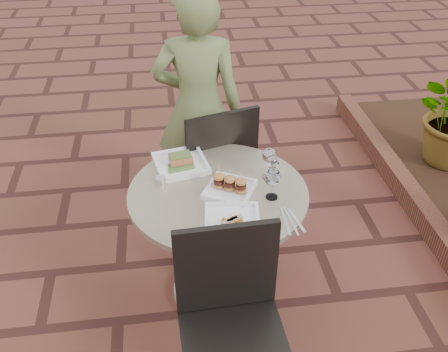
{
  "coord_description": "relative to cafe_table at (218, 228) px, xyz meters",
  "views": [
    {
      "loc": [
        -0.08,
        -2.24,
        2.23
      ],
      "look_at": [
        0.19,
        -0.28,
        0.82
      ],
      "focal_mm": 40.0,
      "sensor_mm": 36.0,
      "label": 1
    }
  ],
  "objects": [
    {
      "name": "ground",
      "position": [
        -0.16,
        0.28,
        -0.48
      ],
      "size": [
        60.0,
        60.0,
        0.0
      ],
      "primitive_type": "plane",
      "color": "#5A2A23",
      "rests_on": "ground"
    },
    {
      "name": "cafe_table",
      "position": [
        0.0,
        0.0,
        0.0
      ],
      "size": [
        0.9,
        0.9,
        0.73
      ],
      "color": "gray",
      "rests_on": "ground"
    },
    {
      "name": "chair_far",
      "position": [
        0.05,
        0.53,
        0.07
      ],
      "size": [
        0.54,
        0.54,
        0.93
      ],
      "rotation": [
        0.0,
        0.0,
        3.42
      ],
      "color": "black",
      "rests_on": "ground"
    },
    {
      "name": "chair_near",
      "position": [
        -0.02,
        -0.6,
        0.07
      ],
      "size": [
        0.46,
        0.46,
        0.93
      ],
      "rotation": [
        0.0,
        0.0,
        0.04
      ],
      "color": "black",
      "rests_on": "ground"
    },
    {
      "name": "diner",
      "position": [
        -0.02,
        0.82,
        0.28
      ],
      "size": [
        0.6,
        0.43,
        1.53
      ],
      "primitive_type": "imported",
      "rotation": [
        0.0,
        0.0,
        3.01
      ],
      "color": "#616F3D",
      "rests_on": "ground"
    },
    {
      "name": "plate_salmon",
      "position": [
        -0.17,
        0.25,
        0.27
      ],
      "size": [
        0.31,
        0.31,
        0.07
      ],
      "rotation": [
        0.0,
        0.0,
        0.19
      ],
      "color": "white",
      "rests_on": "cafe_table"
    },
    {
      "name": "plate_sliders",
      "position": [
        0.06,
        -0.01,
        0.28
      ],
      "size": [
        0.3,
        0.3,
        0.14
      ],
      "rotation": [
        0.0,
        0.0,
        -0.49
      ],
      "color": "white",
      "rests_on": "cafe_table"
    },
    {
      "name": "plate_tuna",
      "position": [
        0.03,
        -0.25,
        0.26
      ],
      "size": [
        0.28,
        0.28,
        0.03
      ],
      "rotation": [
        0.0,
        0.0,
        -0.12
      ],
      "color": "white",
      "rests_on": "cafe_table"
    },
    {
      "name": "wine_glass_right",
      "position": [
        0.25,
        -0.08,
        0.37
      ],
      "size": [
        0.07,
        0.07,
        0.17
      ],
      "color": "white",
      "rests_on": "cafe_table"
    },
    {
      "name": "wine_glass_mid",
      "position": [
        0.27,
        0.09,
        0.37
      ],
      "size": [
        0.07,
        0.07,
        0.17
      ],
      "color": "white",
      "rests_on": "cafe_table"
    },
    {
      "name": "wine_glass_far",
      "position": [
        0.28,
        0.05,
        0.36
      ],
      "size": [
        0.07,
        0.07,
        0.16
      ],
      "color": "white",
      "rests_on": "cafe_table"
    },
    {
      "name": "steel_ramekin",
      "position": [
        -0.28,
        0.1,
        0.27
      ],
      "size": [
        0.06,
        0.06,
        0.04
      ],
      "primitive_type": "cylinder",
      "rotation": [
        0.0,
        0.0,
        0.21
      ],
      "color": "silver",
      "rests_on": "cafe_table"
    },
    {
      "name": "cutlery_set",
      "position": [
        0.3,
        -0.27,
        0.25
      ],
      "size": [
        0.12,
        0.22,
        0.0
      ],
      "primitive_type": null,
      "rotation": [
        0.0,
        0.0,
        0.12
      ],
      "color": "silver",
      "rests_on": "cafe_table"
    },
    {
      "name": "planter_curb",
      "position": [
        1.44,
        0.58,
        -0.41
      ],
      "size": [
        0.12,
        3.0,
        0.15
      ],
      "primitive_type": "cube",
      "color": "brown",
      "rests_on": "ground"
    }
  ]
}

